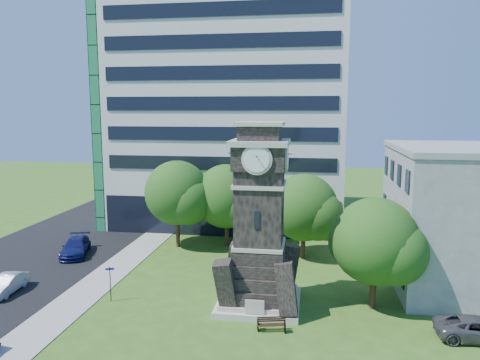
% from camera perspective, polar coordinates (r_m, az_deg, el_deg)
% --- Properties ---
extents(ground, '(160.00, 160.00, 0.00)m').
position_cam_1_polar(ground, '(31.22, -3.80, -16.03)').
color(ground, '#305819').
rests_on(ground, ground).
extents(sidewalk, '(3.00, 70.00, 0.06)m').
position_cam_1_polar(sidewalk, '(38.54, -16.31, -11.43)').
color(sidewalk, gray).
rests_on(sidewalk, ground).
extents(street, '(14.00, 80.00, 0.02)m').
position_cam_1_polar(street, '(42.75, -26.85, -10.06)').
color(street, black).
rests_on(street, ground).
extents(clock_tower, '(5.40, 5.40, 12.22)m').
position_cam_1_polar(clock_tower, '(30.84, 2.39, -5.91)').
color(clock_tower, '#BBB4A3').
rests_on(clock_tower, ground).
extents(office_tall, '(26.20, 15.11, 28.60)m').
position_cam_1_polar(office_tall, '(54.37, -1.27, 9.87)').
color(office_tall, silver).
rests_on(office_tall, ground).
extents(car_street_mid, '(1.62, 4.00, 1.29)m').
position_cam_1_polar(car_street_mid, '(38.04, -26.58, -11.30)').
color(car_street_mid, '#B7B9BF').
rests_on(car_street_mid, ground).
extents(car_street_north, '(3.59, 5.59, 1.51)m').
position_cam_1_polar(car_street_north, '(45.02, -19.41, -7.70)').
color(car_street_north, '#11154E').
rests_on(car_street_north, ground).
extents(car_east_lot, '(4.76, 2.29, 1.31)m').
position_cam_1_polar(car_east_lot, '(30.98, 27.03, -15.87)').
color(car_east_lot, '#48474C').
rests_on(car_east_lot, ground).
extents(park_bench, '(1.69, 0.45, 0.87)m').
position_cam_1_polar(park_bench, '(28.96, 3.84, -17.07)').
color(park_bench, black).
rests_on(park_bench, ground).
extents(street_sign, '(0.59, 0.06, 2.45)m').
position_cam_1_polar(street_sign, '(33.67, -15.54, -11.65)').
color(street_sign, black).
rests_on(street_sign, ground).
extents(tree_nw, '(6.69, 6.08, 8.29)m').
position_cam_1_polar(tree_nw, '(44.39, -7.57, -1.82)').
color(tree_nw, '#332114').
rests_on(tree_nw, ground).
extents(tree_nc, '(6.70, 6.09, 7.91)m').
position_cam_1_polar(tree_nc, '(44.37, -1.52, -2.24)').
color(tree_nc, '#332114').
rests_on(tree_nc, ground).
extents(tree_ne, '(6.50, 5.91, 7.50)m').
position_cam_1_polar(tree_ne, '(41.26, 7.90, -3.58)').
color(tree_ne, '#332114').
rests_on(tree_ne, ground).
extents(tree_east, '(6.23, 5.66, 7.41)m').
position_cam_1_polar(tree_east, '(31.79, 16.26, -7.47)').
color(tree_east, '#332114').
rests_on(tree_east, ground).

